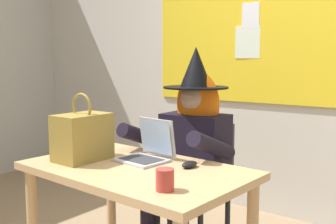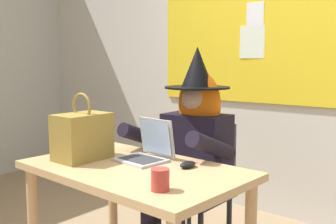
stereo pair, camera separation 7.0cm
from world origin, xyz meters
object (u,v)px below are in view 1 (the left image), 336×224
person_costumed (191,143)px  laptop (148,151)px  chair_at_desk (200,180)px  handbag (83,136)px  coffee_mug (165,180)px  desk_main (136,186)px  computer_mouse (189,164)px

person_costumed → laptop: 0.45m
chair_at_desk → person_costumed: (0.00, -0.12, 0.28)m
handbag → coffee_mug: 0.72m
desk_main → person_costumed: person_costumed is taller
desk_main → chair_at_desk: (-0.07, 0.72, -0.15)m
person_costumed → computer_mouse: size_ratio=13.38×
person_costumed → chair_at_desk: bearing=178.4°
desk_main → laptop: 0.22m
computer_mouse → person_costumed: bearing=128.2°
chair_at_desk → computer_mouse: 0.69m
coffee_mug → desk_main: bearing=149.5°
handbag → person_costumed: bearing=67.6°
handbag → laptop: bearing=36.5°
desk_main → computer_mouse: (0.23, 0.16, 0.12)m
coffee_mug → chair_at_desk: bearing=114.7°
desk_main → laptop: laptop is taller
laptop → handbag: size_ratio=0.75×
person_costumed → computer_mouse: 0.53m
computer_mouse → handbag: size_ratio=0.28×
computer_mouse → coffee_mug: bearing=-66.5°
desk_main → chair_at_desk: size_ratio=1.37×
laptop → computer_mouse: bearing=7.7°
chair_at_desk → laptop: laptop is taller
desk_main → person_costumed: bearing=95.9°
laptop → computer_mouse: 0.28m
person_costumed → coffee_mug: person_costumed is taller
chair_at_desk → coffee_mug: (0.43, -0.93, 0.30)m
chair_at_desk → coffee_mug: chair_at_desk is taller
computer_mouse → coffee_mug: 0.40m
chair_at_desk → person_costumed: person_costumed is taller
laptop → coffee_mug: (0.41, -0.36, -0.00)m
person_costumed → computer_mouse: (0.29, -0.44, -0.01)m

